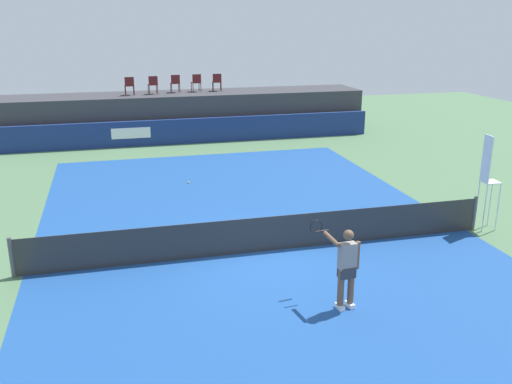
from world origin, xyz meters
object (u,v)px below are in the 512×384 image
Objects in this scene: spectator_chair_center at (175,83)px; spectator_chair_far_left at (129,85)px; spectator_chair_far_right at (217,81)px; umpire_chair at (488,176)px; spectator_chair_right at (196,82)px; net_post_near at (11,258)px; tennis_player at (346,266)px; tennis_ball at (188,182)px; spectator_chair_left at (153,84)px; net_post_far at (474,213)px.

spectator_chair_far_left is at bearing -168.47° from spectator_chair_center.
spectator_chair_far_right reaches higher than umpire_chair.
spectator_chair_far_right is (1.06, -0.01, 0.00)m from spectator_chair_right.
spectator_chair_far_left is 0.89× the size of net_post_near.
umpire_chair is 1.56× the size of tennis_player.
umpire_chair is 10.28m from tennis_ball.
spectator_chair_center reaches higher than tennis_player.
spectator_chair_far_right is (2.13, 0.02, 0.00)m from spectator_chair_center.
spectator_chair_left is at bearing 93.27° from tennis_ball.
net_post_near is (-5.74, -15.49, -2.19)m from spectator_chair_center.
umpire_chair is at bearing -69.20° from spectator_chair_right.
spectator_chair_left and spectator_chair_right have the same top height.
spectator_chair_right is 0.89× the size of net_post_near.
tennis_player is (-0.86, -18.82, -1.73)m from spectator_chair_far_right.
spectator_chair_left is at bearing 118.10° from umpire_chair.
spectator_chair_right is at bearing 110.80° from umpire_chair.
spectator_chair_center is 0.32× the size of umpire_chair.
spectator_chair_far_right is at bearing 72.42° from tennis_ball.
spectator_chair_left is 2.23m from spectator_chair_right.
spectator_chair_far_left and spectator_chair_center have the same top height.
spectator_chair_right is (3.33, 0.49, 0.00)m from spectator_chair_far_left.
spectator_chair_far_left is 1.14m from spectator_chair_left.
net_post_far is (-0.30, -0.01, -1.09)m from umpire_chair.
spectator_chair_far_right is at bearing 0.65° from spectator_chair_center.
net_post_far is (8.93, -15.03, -2.19)m from spectator_chair_far_left.
net_post_near and net_post_far have the same top height.
spectator_chair_right reaches higher than net_post_far.
spectator_chair_far_right is at bearing 63.11° from net_post_near.
umpire_chair is at bearing 0.04° from net_post_near.
spectator_chair_center is (1.13, 0.33, 0.00)m from spectator_chair_left.
spectator_chair_left is (1.14, 0.13, 0.00)m from spectator_chair_far_left.
spectator_chair_far_left is 1.00× the size of spectator_chair_left.
spectator_chair_far_right reaches higher than tennis_player.
umpire_chair is 2.76× the size of net_post_near.
spectator_chair_far_right is at bearing 6.32° from spectator_chair_far_left.
spectator_chair_far_left is 1.00× the size of spectator_chair_right.
tennis_ball is (-2.78, -8.76, -2.66)m from spectator_chair_far_right.
spectator_chair_center is 17.00m from net_post_far.
tennis_player is at bearing -25.26° from net_post_near.
spectator_chair_left is at bearing 97.40° from tennis_player.
umpire_chair is at bearing -72.70° from spectator_chair_far_right.
tennis_ball is at bearing -86.73° from spectator_chair_left.
net_post_far is 14.71× the size of tennis_ball.
net_post_far is (12.40, 0.00, 0.00)m from net_post_near.
spectator_chair_right is 0.32× the size of umpire_chair.
spectator_chair_right is 0.50× the size of tennis_player.
spectator_chair_right is at bearing 179.72° from spectator_chair_far_right.
net_post_far is 9.96m from tennis_ball.
umpire_chair is at bearing -65.80° from spectator_chair_center.
tennis_ball is at bearing -107.58° from spectator_chair_far_right.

